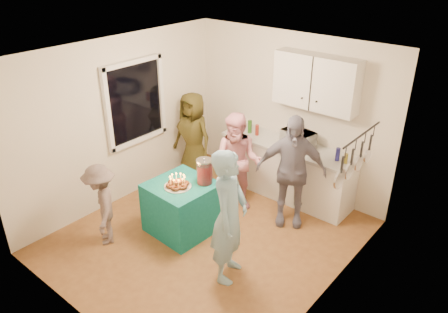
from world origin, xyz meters
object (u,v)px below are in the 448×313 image
Objects in this scene: counter at (286,171)px; party_table at (182,207)px; punch_jar at (205,172)px; child_near_left at (102,205)px; microwave at (298,139)px; woman_back_left at (193,136)px; woman_back_center at (238,162)px; woman_back_right at (291,171)px; man_birthday at (229,217)px.

counter is 1.90m from party_table.
counter is at bearing 76.28° from punch_jar.
child_near_left is at bearing -125.62° from party_table.
microwave is 1.84m from woman_back_left.
woman_back_right is at bearing -11.40° from woman_back_center.
punch_jar is 1.05m from man_birthday.
woman_back_center is at bearing 159.48° from woman_back_right.
woman_back_center is at bearing 90.56° from punch_jar.
woman_back_right is at bearing -19.14° from man_birthday.
counter is 2.59× the size of party_table.
woman_back_center is (-0.90, 1.31, -0.09)m from man_birthday.
man_birthday reaches higher than counter.
man_birthday reaches higher than woman_back_left.
microwave is 1.01m from woman_back_center.
woman_back_left is 1.31× the size of child_near_left.
woman_back_left and woman_back_center have the same top height.
microwave is at bearing 96.82° from child_near_left.
microwave is at bearing 0.00° from counter.
counter is 1.85× the size of child_near_left.
woman_back_right reaches higher than child_near_left.
counter is 4.47× the size of microwave.
woman_back_left is at bearing 127.37° from party_table.
woman_back_left is (-1.74, -0.52, -0.27)m from microwave.
party_table is at bearing 53.08° from man_birthday.
woman_back_left is (-0.97, 1.28, 0.40)m from party_table.
punch_jar is (-0.38, -1.56, 0.50)m from counter.
punch_jar is at bearing 87.01° from child_near_left.
woman_back_right is (1.06, 1.16, 0.47)m from party_table.
man_birthday is (0.51, -2.11, 0.44)m from counter.
woman_back_center is 1.31× the size of child_near_left.
woman_back_left reaches higher than microwave.
party_table is at bearing -103.35° from microwave.
woman_back_center is at bearing 99.95° from child_near_left.
man_birthday is 1.12× the size of woman_back_left.
woman_back_left is at bearing -161.74° from counter.
woman_back_left is at bearing -153.53° from microwave.
man_birthday is (0.35, -2.11, -0.18)m from microwave.
punch_jar is at bearing 46.69° from party_table.
woman_back_left reaches higher than party_table.
party_table is at bearing 88.81° from child_near_left.
child_near_left reaches higher than microwave.
woman_back_center is 2.08m from child_near_left.
man_birthday reaches higher than woman_back_center.
party_table is 0.49× the size of man_birthday.
woman_back_left is 2.04m from woman_back_right.
microwave is 2.15m from man_birthday.
counter is 1.26× the size of man_birthday.
child_near_left reaches higher than party_table.
child_near_left is (-1.76, -0.58, -0.28)m from man_birthday.
child_near_left reaches higher than punch_jar.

